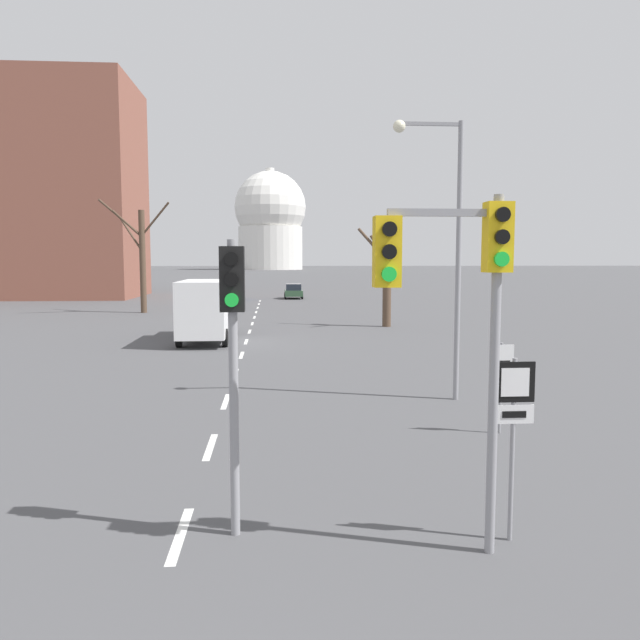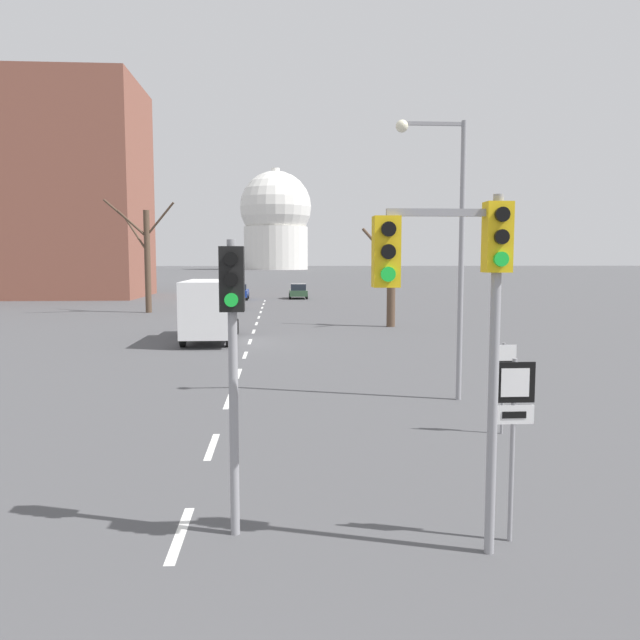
% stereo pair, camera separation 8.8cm
% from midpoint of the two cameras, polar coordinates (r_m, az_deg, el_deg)
% --- Properties ---
extents(lane_stripe_1, '(0.16, 2.00, 0.01)m').
position_cam_midpoint_polar(lane_stripe_1, '(10.30, -12.89, -18.58)').
color(lane_stripe_1, silver).
rests_on(lane_stripe_1, ground_plane).
extents(lane_stripe_2, '(0.16, 2.00, 0.01)m').
position_cam_midpoint_polar(lane_stripe_2, '(14.49, -10.17, -11.33)').
color(lane_stripe_2, silver).
rests_on(lane_stripe_2, ground_plane).
extents(lane_stripe_3, '(0.16, 2.00, 0.01)m').
position_cam_midpoint_polar(lane_stripe_3, '(18.83, -8.74, -7.36)').
color(lane_stripe_3, silver).
rests_on(lane_stripe_3, ground_plane).
extents(lane_stripe_4, '(0.16, 2.00, 0.01)m').
position_cam_midpoint_polar(lane_stripe_4, '(23.22, -7.87, -4.89)').
color(lane_stripe_4, silver).
rests_on(lane_stripe_4, ground_plane).
extents(lane_stripe_5, '(0.16, 2.00, 0.01)m').
position_cam_midpoint_polar(lane_stripe_5, '(27.65, -7.27, -3.20)').
color(lane_stripe_5, silver).
rests_on(lane_stripe_5, ground_plane).
extents(lane_stripe_6, '(0.16, 2.00, 0.01)m').
position_cam_midpoint_polar(lane_stripe_6, '(32.10, -6.85, -1.98)').
color(lane_stripe_6, silver).
rests_on(lane_stripe_6, ground_plane).
extents(lane_stripe_7, '(0.16, 2.00, 0.01)m').
position_cam_midpoint_polar(lane_stripe_7, '(36.56, -6.53, -1.05)').
color(lane_stripe_7, silver).
rests_on(lane_stripe_7, ground_plane).
extents(lane_stripe_8, '(0.16, 2.00, 0.01)m').
position_cam_midpoint_polar(lane_stripe_8, '(41.03, -6.27, -0.33)').
color(lane_stripe_8, silver).
rests_on(lane_stripe_8, ground_plane).
extents(lane_stripe_9, '(0.16, 2.00, 0.01)m').
position_cam_midpoint_polar(lane_stripe_9, '(45.51, -6.07, 0.25)').
color(lane_stripe_9, silver).
rests_on(lane_stripe_9, ground_plane).
extents(lane_stripe_10, '(0.16, 2.00, 0.01)m').
position_cam_midpoint_polar(lane_stripe_10, '(49.99, -5.90, 0.72)').
color(lane_stripe_10, silver).
rests_on(lane_stripe_10, ground_plane).
extents(lane_stripe_11, '(0.16, 2.00, 0.01)m').
position_cam_midpoint_polar(lane_stripe_11, '(54.47, -5.77, 1.12)').
color(lane_stripe_11, silver).
rests_on(lane_stripe_11, ground_plane).
extents(lane_stripe_12, '(0.16, 2.00, 0.01)m').
position_cam_midpoint_polar(lane_stripe_12, '(58.96, -5.65, 1.46)').
color(lane_stripe_12, silver).
rests_on(lane_stripe_12, ground_plane).
extents(lane_stripe_13, '(0.16, 2.00, 0.01)m').
position_cam_midpoint_polar(lane_stripe_13, '(63.45, -5.55, 1.75)').
color(lane_stripe_13, silver).
rests_on(lane_stripe_13, ground_plane).
extents(traffic_signal_near_right, '(1.89, 0.34, 5.08)m').
position_cam_midpoint_polar(traffic_signal_near_right, '(8.76, 12.31, 3.14)').
color(traffic_signal_near_right, gray).
rests_on(traffic_signal_near_right, ground_plane).
extents(traffic_signal_centre_tall, '(0.36, 0.34, 4.49)m').
position_cam_midpoint_polar(traffic_signal_centre_tall, '(9.34, -8.24, -0.96)').
color(traffic_signal_centre_tall, gray).
rests_on(traffic_signal_centre_tall, ground_plane).
extents(route_sign_post, '(0.60, 0.08, 2.76)m').
position_cam_midpoint_polar(route_sign_post, '(9.68, 17.02, -8.45)').
color(route_sign_post, gray).
rests_on(route_sign_post, ground_plane).
extents(speed_limit_sign, '(0.60, 0.08, 2.21)m').
position_cam_midpoint_polar(speed_limit_sign, '(15.61, 16.06, -4.63)').
color(speed_limit_sign, gray).
rests_on(speed_limit_sign, ground_plane).
extents(street_lamp_right, '(2.07, 0.36, 8.18)m').
position_cam_midpoint_polar(street_lamp_right, '(18.79, 11.38, 7.96)').
color(street_lamp_right, gray).
rests_on(street_lamp_right, ground_plane).
extents(sedan_near_left, '(1.96, 3.82, 1.59)m').
position_cam_midpoint_polar(sedan_near_left, '(66.90, -2.48, 2.64)').
color(sedan_near_left, '#2D4C33').
rests_on(sedan_near_left, ground_plane).
extents(sedan_near_right, '(1.95, 4.54, 1.64)m').
position_cam_midpoint_polar(sedan_near_right, '(65.68, -7.89, 2.57)').
color(sedan_near_right, navy).
rests_on(sedan_near_right, ground_plane).
extents(sedan_mid_centre, '(1.97, 3.93, 1.66)m').
position_cam_midpoint_polar(sedan_mid_centre, '(52.50, -8.66, 1.85)').
color(sedan_mid_centre, slate).
rests_on(sedan_mid_centre, ground_plane).
extents(delivery_truck, '(2.44, 7.20, 3.14)m').
position_cam_midpoint_polar(delivery_truck, '(32.51, -10.40, 1.07)').
color(delivery_truck, '#333842').
rests_on(delivery_truck, ground_plane).
extents(bare_tree_left_near, '(5.01, 4.37, 8.70)m').
position_cam_midpoint_polar(bare_tree_left_near, '(50.95, -16.12, 5.74)').
color(bare_tree_left_near, brown).
rests_on(bare_tree_left_near, ground_plane).
extents(bare_tree_right_near, '(2.03, 2.44, 6.19)m').
position_cam_midpoint_polar(bare_tree_right_near, '(39.06, 5.95, 3.73)').
color(bare_tree_right_near, brown).
rests_on(bare_tree_right_near, ground_plane).
extents(capitol_dome, '(29.37, 29.37, 41.49)m').
position_cam_midpoint_polar(capitol_dome, '(261.65, -4.57, 9.05)').
color(capitol_dome, silver).
rests_on(capitol_dome, ground_plane).
extents(apartment_block_left, '(18.00, 14.00, 23.43)m').
position_cam_midpoint_polar(apartment_block_left, '(75.93, -23.23, 10.80)').
color(apartment_block_left, brown).
rests_on(apartment_block_left, ground_plane).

